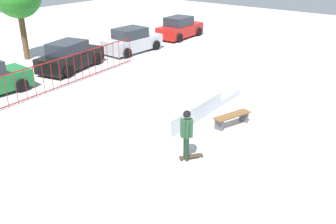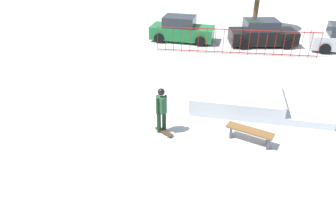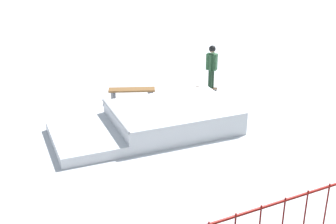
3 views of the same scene
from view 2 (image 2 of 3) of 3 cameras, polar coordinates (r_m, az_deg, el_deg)
ground_plane at (r=13.33m, az=11.80°, el=2.22°), size 60.00×60.00×0.00m
skate_ramp at (r=12.90m, az=14.83°, el=2.38°), size 5.45×2.70×0.74m
skater at (r=10.50m, az=-1.27°, el=0.93°), size 0.42×0.42×1.73m
skateboard at (r=10.88m, az=-0.77°, el=-3.71°), size 0.77×0.61×0.09m
perimeter_fence at (r=18.48m, az=12.80°, el=12.89°), size 9.32×0.83×1.50m
park_bench at (r=10.69m, az=15.17°, el=-3.80°), size 1.65×0.87×0.48m
parked_car_green at (r=20.56m, az=2.57°, el=15.28°), size 4.16×2.03×1.60m
parked_car_black at (r=20.54m, az=17.39°, el=13.93°), size 4.38×2.63×1.60m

